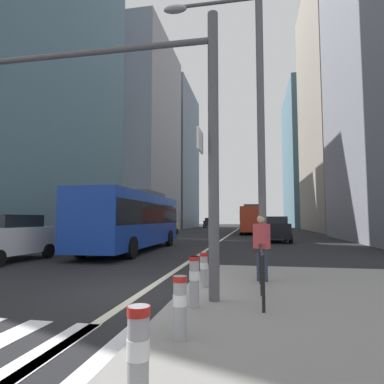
% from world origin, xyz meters
% --- Properties ---
extents(ground_plane, '(160.00, 160.00, 0.00)m').
position_xyz_m(ground_plane, '(0.00, 20.00, 0.00)').
color(ground_plane, black).
extents(lane_centre_line, '(0.20, 80.00, 0.01)m').
position_xyz_m(lane_centre_line, '(0.00, 30.00, 0.01)').
color(lane_centre_line, beige).
rests_on(lane_centre_line, ground).
extents(office_tower_left_mid, '(13.66, 16.19, 28.04)m').
position_xyz_m(office_tower_left_mid, '(-16.00, 37.16, 14.02)').
color(office_tower_left_mid, gray).
rests_on(office_tower_left_mid, ground).
extents(office_tower_left_far, '(13.40, 17.35, 28.00)m').
position_xyz_m(office_tower_left_far, '(-16.00, 56.14, 14.00)').
color(office_tower_left_far, slate).
rests_on(office_tower_left_far, ground).
extents(office_tower_right_mid, '(12.41, 20.25, 37.13)m').
position_xyz_m(office_tower_right_mid, '(17.00, 42.42, 18.57)').
color(office_tower_right_mid, gray).
rests_on(office_tower_right_mid, ground).
extents(office_tower_right_far, '(13.13, 23.21, 30.73)m').
position_xyz_m(office_tower_right_far, '(17.00, 69.17, 15.37)').
color(office_tower_right_far, slate).
rests_on(office_tower_right_far, ground).
extents(city_bus_blue_oncoming, '(2.81, 10.95, 3.40)m').
position_xyz_m(city_bus_blue_oncoming, '(-3.92, 9.69, 1.84)').
color(city_bus_blue_oncoming, '#14389E').
rests_on(city_bus_blue_oncoming, ground).
extents(sedan_white_oncoming, '(2.11, 4.34, 1.94)m').
position_xyz_m(sedan_white_oncoming, '(-7.44, 4.42, 0.99)').
color(sedan_white_oncoming, silver).
rests_on(sedan_white_oncoming, ground).
extents(city_bus_red_receding, '(2.74, 11.71, 3.40)m').
position_xyz_m(city_bus_red_receding, '(2.47, 33.03, 1.84)').
color(city_bus_red_receding, red).
rests_on(city_bus_red_receding, ground).
extents(car_oncoming_mid, '(2.06, 4.32, 1.94)m').
position_xyz_m(car_oncoming_mid, '(-6.03, 57.57, 0.99)').
color(car_oncoming_mid, '#232838').
rests_on(car_oncoming_mid, ground).
extents(car_receding_near, '(2.20, 4.27, 1.94)m').
position_xyz_m(car_receding_near, '(2.19, 50.95, 0.99)').
color(car_receding_near, silver).
rests_on(car_receding_near, ground).
extents(car_receding_far, '(2.09, 4.60, 1.94)m').
position_xyz_m(car_receding_far, '(4.35, 18.46, 0.99)').
color(car_receding_far, black).
rests_on(car_receding_far, ground).
extents(car_oncoming_far, '(2.13, 4.47, 1.94)m').
position_xyz_m(car_oncoming_far, '(-6.93, 27.44, 0.99)').
color(car_oncoming_far, gold).
rests_on(car_oncoming_far, ground).
extents(traffic_signal_gantry, '(5.96, 0.65, 6.00)m').
position_xyz_m(traffic_signal_gantry, '(-0.12, -1.06, 4.10)').
color(traffic_signal_gantry, '#515156').
rests_on(traffic_signal_gantry, median_island).
extents(street_lamp_post, '(5.50, 0.32, 8.00)m').
position_xyz_m(street_lamp_post, '(2.89, 1.20, 5.28)').
color(street_lamp_post, '#56565B').
rests_on(street_lamp_post, median_island).
extents(bollard_front, '(0.20, 0.20, 0.90)m').
position_xyz_m(bollard_front, '(1.70, -5.00, 0.65)').
color(bollard_front, '#99999E').
rests_on(bollard_front, median_island).
extents(bollard_left, '(0.20, 0.20, 0.85)m').
position_xyz_m(bollard_left, '(1.65, -3.24, 0.62)').
color(bollard_left, '#99999E').
rests_on(bollard_left, median_island).
extents(bollard_right, '(0.20, 0.20, 0.93)m').
position_xyz_m(bollard_right, '(1.55, -1.59, 0.66)').
color(bollard_right, '#99999E').
rests_on(bollard_right, median_island).
extents(bollard_back, '(0.20, 0.20, 0.81)m').
position_xyz_m(bollard_back, '(1.47, 0.18, 0.60)').
color(bollard_back, '#99999E').
rests_on(bollard_back, median_island).
extents(pedestrian_railing, '(0.06, 3.84, 0.98)m').
position_xyz_m(pedestrian_railing, '(2.80, 0.18, 0.86)').
color(pedestrian_railing, black).
rests_on(pedestrian_railing, median_island).
extents(pedestrian_waiting, '(0.45, 0.41, 1.72)m').
position_xyz_m(pedestrian_waiting, '(2.85, 1.19, 1.11)').
color(pedestrian_waiting, '#2D334C').
rests_on(pedestrian_waiting, median_island).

